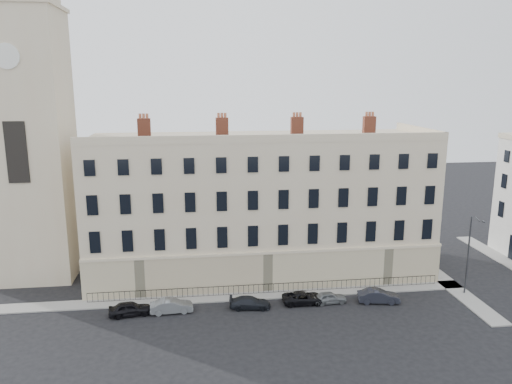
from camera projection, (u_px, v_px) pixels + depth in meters
ground at (343, 315)px, 45.28m from camera, size 160.00×160.00×0.00m
terrace at (260, 205)px, 54.47m from camera, size 36.22×12.22×17.00m
church_tower at (25, 102)px, 50.99m from camera, size 8.00×8.13×44.00m
pavement_terrace at (229, 297)px, 48.85m from camera, size 48.00×2.00×0.12m
pavement_east_return at (436, 274)px, 54.64m from camera, size 2.00×24.00×0.12m
pavement_adjacent at (509, 263)px, 57.83m from camera, size 2.00×20.00×0.12m
railings at (269, 288)px, 49.63m from camera, size 35.00×0.04×0.96m
car_a at (130, 309)px, 45.03m from camera, size 3.94×2.01×1.28m
car_b at (172, 306)px, 45.57m from camera, size 3.95×1.58×1.28m
car_c at (250, 303)px, 46.45m from camera, size 3.99×1.99×1.11m
car_d at (304, 298)px, 47.44m from camera, size 4.10×1.94×1.13m
car_e at (329, 298)px, 47.53m from camera, size 3.36×1.54×1.12m
car_f at (378, 296)px, 47.63m from camera, size 4.10×1.96×1.30m
streetlamp at (469, 252)px, 48.68m from camera, size 0.66×1.68×8.00m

